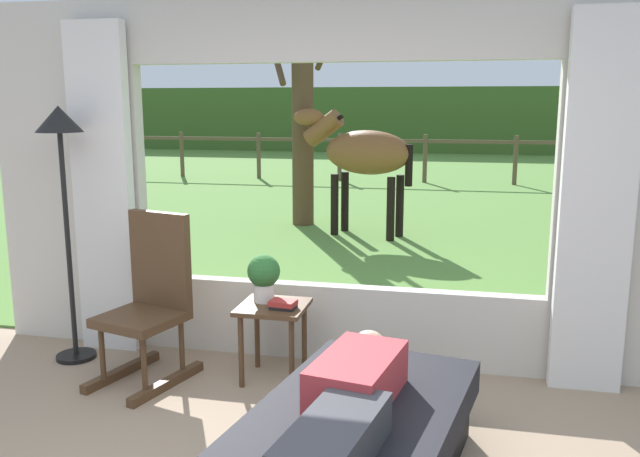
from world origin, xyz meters
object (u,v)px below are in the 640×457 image
object	(u,v)px
floor_lamp_left	(62,157)
horse	(362,153)
reclining_person	(351,396)
rocking_chair	(151,299)
book_stack	(283,304)
potted_plant	(264,275)
side_table	(273,318)
pasture_tree	(303,110)
recliner_sofa	(352,452)

from	to	relation	value
floor_lamp_left	horse	bearing A→B (deg)	74.43
reclining_person	rocking_chair	distance (m)	1.90
rocking_chair	book_stack	bearing A→B (deg)	20.27
book_stack	horse	size ratio (longest dim) A/B	0.10
horse	potted_plant	bearing A→B (deg)	-162.55
side_table	horse	bearing A→B (deg)	91.95
book_stack	floor_lamp_left	size ratio (longest dim) A/B	0.10
horse	pasture_tree	bearing A→B (deg)	73.36
recliner_sofa	pasture_tree	world-z (taller)	pasture_tree
reclining_person	floor_lamp_left	size ratio (longest dim) A/B	0.79
pasture_tree	book_stack	bearing A→B (deg)	-77.43
reclining_person	potted_plant	world-z (taller)	potted_plant
book_stack	pasture_tree	size ratio (longest dim) A/B	0.04
rocking_chair	horse	distance (m)	5.09
side_table	book_stack	distance (m)	0.16
rocking_chair	side_table	bearing A→B (deg)	25.29
reclining_person	pasture_tree	size ratio (longest dim) A/B	0.36
recliner_sofa	side_table	size ratio (longest dim) A/B	3.53
side_table	pasture_tree	size ratio (longest dim) A/B	0.13
reclining_person	floor_lamp_left	distance (m)	2.76
rocking_chair	potted_plant	distance (m)	0.77
recliner_sofa	side_table	world-z (taller)	side_table
reclining_person	floor_lamp_left	xyz separation A→B (m)	(-2.25, 1.29, 0.94)
potted_plant	reclining_person	bearing A→B (deg)	-58.16
side_table	potted_plant	distance (m)	0.29
side_table	horse	size ratio (longest dim) A/B	0.29
book_stack	horse	distance (m)	4.99
side_table	potted_plant	size ratio (longest dim) A/B	1.63
recliner_sofa	rocking_chair	size ratio (longest dim) A/B	1.64
horse	pasture_tree	size ratio (longest dim) A/B	0.45
recliner_sofa	pasture_tree	size ratio (longest dim) A/B	0.46
rocking_chair	floor_lamp_left	distance (m)	1.17
side_table	book_stack	bearing A→B (deg)	-36.64
book_stack	side_table	bearing A→B (deg)	143.36
recliner_sofa	reclining_person	distance (m)	0.31
potted_plant	floor_lamp_left	distance (m)	1.62
pasture_tree	reclining_person	bearing A→B (deg)	-74.39
potted_plant	pasture_tree	size ratio (longest dim) A/B	0.08
horse	floor_lamp_left	bearing A→B (deg)	-179.14
recliner_sofa	pasture_tree	xyz separation A→B (m)	(-1.89, 6.73, 1.51)
reclining_person	potted_plant	xyz separation A→B (m)	(-0.81, 1.31, 0.18)
rocking_chair	potted_plant	size ratio (longest dim) A/B	3.50
potted_plant	book_stack	xyz separation A→B (m)	(0.17, -0.12, -0.15)
side_table	potted_plant	world-z (taller)	potted_plant
side_table	reclining_person	bearing A→B (deg)	-59.59
reclining_person	side_table	distance (m)	1.45
side_table	floor_lamp_left	bearing A→B (deg)	178.47
potted_plant	recliner_sofa	bearing A→B (deg)	-57.16
potted_plant	floor_lamp_left	xyz separation A→B (m)	(-1.43, -0.02, 0.76)
reclining_person	potted_plant	bearing A→B (deg)	132.18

